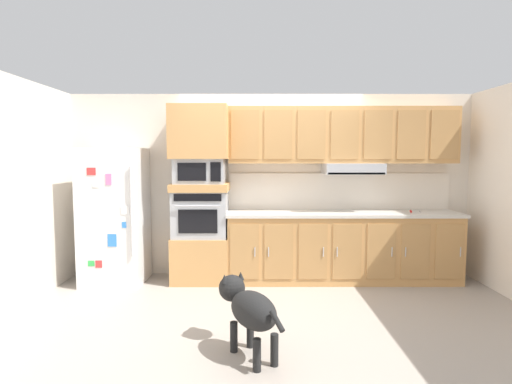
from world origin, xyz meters
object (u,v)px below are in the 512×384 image
object	(u,v)px
refrigerator	(115,216)
dog	(248,307)
screwdriver	(412,211)
built_in_oven	(201,213)
microwave	(200,171)

from	to	relation	value
refrigerator	dog	bearing A→B (deg)	-48.22
refrigerator	screwdriver	xyz separation A→B (m)	(3.89, 0.02, 0.05)
dog	built_in_oven	bearing A→B (deg)	-13.52
built_in_oven	dog	world-z (taller)	built_in_oven
refrigerator	built_in_oven	world-z (taller)	refrigerator
built_in_oven	dog	distance (m)	2.22
refrigerator	microwave	bearing A→B (deg)	3.47
built_in_oven	microwave	size ratio (longest dim) A/B	1.09
refrigerator	dog	distance (m)	2.71
refrigerator	screwdriver	size ratio (longest dim) A/B	11.42
microwave	dog	size ratio (longest dim) A/B	0.74
refrigerator	screwdriver	world-z (taller)	refrigerator
refrigerator	screwdriver	bearing A→B (deg)	0.37
built_in_oven	microwave	xyz separation A→B (m)	(0.00, -0.00, 0.56)
built_in_oven	microwave	world-z (taller)	microwave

